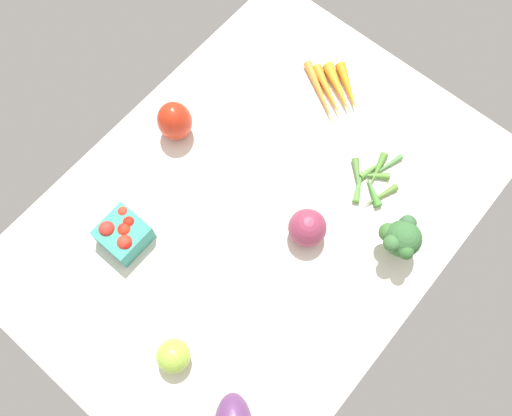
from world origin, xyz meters
TOP-DOWN VIEW (x-y plane):
  - tablecloth at (0.00, 0.00)cm, footprint 104.00×76.00cm
  - carrot_bunch at (34.31, 5.08)cm, footprint 15.60×18.01cm
  - broccoli_head at (12.71, -27.29)cm, footprint 9.29×8.75cm
  - bell_pepper_red at (3.11, 26.06)cm, footprint 10.26×10.26cm
  - berry_basket at (-22.47, 16.86)cm, footprint 9.03×9.03cm
  - okra_pile at (21.82, -14.62)cm, footprint 15.98×12.19cm
  - heirloom_tomato_green at (-33.57, -7.80)cm, footprint 6.63×6.63cm
  - red_onion_center at (2.96, -11.36)cm, footprint 8.02×8.02cm

SIDE VIEW (x-z plane):
  - tablecloth at x=0.00cm, z-range 0.00..2.00cm
  - okra_pile at x=21.82cm, z-range 1.93..3.76cm
  - carrot_bunch at x=34.31cm, z-range 1.83..4.67cm
  - heirloom_tomato_green at x=-33.57cm, z-range 2.00..8.63cm
  - berry_basket at x=-22.47cm, z-range 1.94..8.96cm
  - red_onion_center at x=2.96cm, z-range 2.00..10.02cm
  - bell_pepper_red at x=3.11cm, z-range 2.00..12.22cm
  - broccoli_head at x=12.71cm, z-range 3.39..13.78cm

